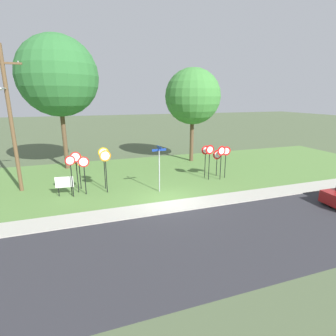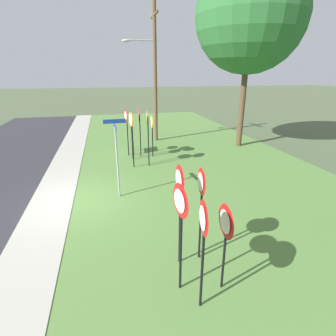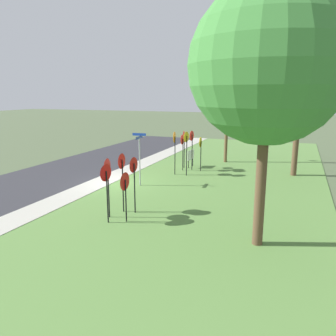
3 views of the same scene
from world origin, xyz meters
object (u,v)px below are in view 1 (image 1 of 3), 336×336
Objects in this scene: utility_pole at (10,116)px; yield_sign_near_left at (226,155)px; yield_sign_near_right at (221,155)px; street_name_post at (159,165)px; stop_sign_near_left at (71,168)px; yield_sign_far_right at (206,154)px; stop_sign_center_tall at (84,167)px; stop_sign_far_center at (104,159)px; yield_sign_far_left at (210,154)px; yield_sign_center at (217,157)px; stop_sign_far_left at (79,165)px; oak_tree_right at (193,97)px; notice_board at (64,183)px; stop_sign_far_right at (76,163)px; oak_tree_left at (58,77)px; stop_sign_near_right at (106,162)px.

yield_sign_near_left is at bearing -7.01° from utility_pole.
street_name_post is at bearing -177.72° from yield_sign_near_right.
stop_sign_near_left is 10.52m from yield_sign_near_right.
stop_sign_center_tall is at bearing -171.01° from yield_sign_far_right.
yield_sign_near_right is at bearing -8.45° from utility_pole.
stop_sign_far_center reaches higher than yield_sign_far_left.
yield_sign_near_right is at bearing -16.46° from yield_sign_far_left.
yield_sign_near_right reaches higher than yield_sign_center.
yield_sign_near_left is 1.56m from yield_sign_far_right.
yield_sign_near_left is (10.32, 0.26, 0.03)m from stop_sign_center_tall.
yield_sign_near_right reaches higher than stop_sign_far_left.
yield_sign_far_left is at bearing -170.47° from yield_sign_near_left.
yield_sign_far_left reaches higher than yield_sign_center.
stop_sign_far_left is at bearing -154.02° from oak_tree_right.
stop_sign_center_tall is 1.60m from notice_board.
yield_sign_near_left is (9.02, -0.44, -0.23)m from stop_sign_far_center.
yield_sign_far_left reaches higher than notice_board.
stop_sign_far_right reaches higher than yield_sign_near_right.
yield_sign_center is at bearing 11.69° from yield_sign_far_right.
stop_sign_far_left is at bearing -177.81° from yield_sign_near_left.
yield_sign_center is (10.40, 0.39, -0.42)m from stop_sign_far_right.
stop_sign_far_center is at bearing 149.15° from street_name_post.
oak_tree_left reaches higher than yield_sign_near_left.
stop_sign_near_right reaches higher than stop_sign_far_right.
yield_sign_far_left reaches higher than stop_sign_center_tall.
stop_sign_far_center is 8.98m from oak_tree_left.
yield_sign_center is (10.24, -0.29, -0.13)m from stop_sign_far_left.
stop_sign_near_right is 8.70m from yield_sign_center.
yield_sign_center is 0.23× the size of utility_pole.
stop_sign_far_left is at bearing 105.43° from stop_sign_center_tall.
oak_tree_right reaches higher than stop_sign_near_right.
notice_board is at bearing -152.18° from stop_sign_far_right.
utility_pole reaches higher than oak_tree_right.
stop_sign_far_right is at bearing -176.56° from yield_sign_center.
yield_sign_center is at bearing -4.56° from stop_sign_near_left.
yield_sign_near_right is 5.23m from street_name_post.
stop_sign_center_tall is 10.00m from yield_sign_center.
yield_sign_near_right is 1.20m from yield_sign_far_right.
utility_pole is (-12.91, 1.27, 3.02)m from yield_sign_far_right.
yield_sign_center is at bearing 126.91° from yield_sign_near_left.
notice_board is at bearing 178.30° from yield_sign_far_left.
stop_sign_far_right is 0.25× the size of oak_tree_left.
yield_sign_near_right is (9.75, -0.02, 0.13)m from stop_sign_center_tall.
stop_sign_far_left is 0.93× the size of yield_sign_far_right.
street_name_post is at bearing -160.08° from yield_sign_near_left.
oak_tree_right is (10.16, 6.29, 4.28)m from stop_sign_center_tall.
stop_sign_near_right reaches higher than yield_sign_far_left.
oak_tree_right is (8.83, 6.39, 4.03)m from stop_sign_near_right.
oak_tree_left is (-2.62, 7.35, 5.59)m from stop_sign_near_right.
stop_sign_far_right is at bearing -82.82° from oak_tree_left.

